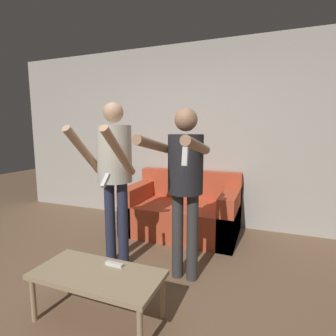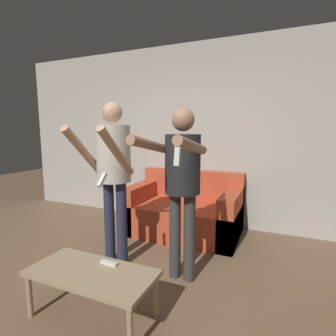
{
  "view_description": "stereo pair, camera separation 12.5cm",
  "coord_description": "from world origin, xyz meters",
  "px_view_note": "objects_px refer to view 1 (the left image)",
  "views": [
    {
      "loc": [
        1.12,
        -1.68,
        1.43
      ],
      "look_at": [
        0.03,
        1.14,
        0.99
      ],
      "focal_mm": 28.0,
      "sensor_mm": 36.0,
      "label": 1
    },
    {
      "loc": [
        1.24,
        -1.64,
        1.43
      ],
      "look_at": [
        0.03,
        1.14,
        0.99
      ],
      "focal_mm": 28.0,
      "sensor_mm": 36.0,
      "label": 2
    }
  ],
  "objects_px": {
    "person_standing_right": "(185,175)",
    "remote_on_table": "(114,264)",
    "coffee_table": "(98,278)",
    "person_standing_left": "(114,165)",
    "couch": "(183,212)"
  },
  "relations": [
    {
      "from": "couch",
      "to": "person_standing_right",
      "type": "height_order",
      "value": "person_standing_right"
    },
    {
      "from": "person_standing_left",
      "to": "person_standing_right",
      "type": "bearing_deg",
      "value": -0.62
    },
    {
      "from": "couch",
      "to": "person_standing_right",
      "type": "relative_size",
      "value": 0.94
    },
    {
      "from": "person_standing_left",
      "to": "remote_on_table",
      "type": "distance_m",
      "value": 1.01
    },
    {
      "from": "person_standing_right",
      "to": "coffee_table",
      "type": "xyz_separation_m",
      "value": [
        -0.44,
        -0.76,
        -0.69
      ]
    },
    {
      "from": "person_standing_left",
      "to": "coffee_table",
      "type": "relative_size",
      "value": 1.75
    },
    {
      "from": "couch",
      "to": "coffee_table",
      "type": "distance_m",
      "value": 1.9
    },
    {
      "from": "person_standing_left",
      "to": "remote_on_table",
      "type": "bearing_deg",
      "value": -58.71
    },
    {
      "from": "coffee_table",
      "to": "remote_on_table",
      "type": "xyz_separation_m",
      "value": [
        0.06,
        0.13,
        0.05
      ]
    },
    {
      "from": "coffee_table",
      "to": "couch",
      "type": "bearing_deg",
      "value": 88.25
    },
    {
      "from": "person_standing_left",
      "to": "coffee_table",
      "type": "xyz_separation_m",
      "value": [
        0.32,
        -0.77,
        -0.74
      ]
    },
    {
      "from": "remote_on_table",
      "to": "coffee_table",
      "type": "bearing_deg",
      "value": -115.65
    },
    {
      "from": "couch",
      "to": "person_standing_right",
      "type": "bearing_deg",
      "value": -71.53
    },
    {
      "from": "person_standing_right",
      "to": "remote_on_table",
      "type": "xyz_separation_m",
      "value": [
        -0.37,
        -0.63,
        -0.63
      ]
    },
    {
      "from": "person_standing_left",
      "to": "person_standing_right",
      "type": "xyz_separation_m",
      "value": [
        0.76,
        -0.01,
        -0.05
      ]
    }
  ]
}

